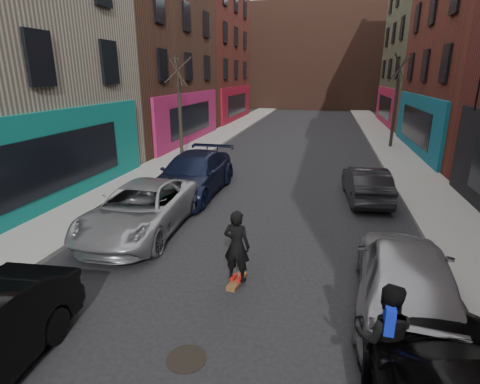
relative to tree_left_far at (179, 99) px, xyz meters
The scene contains 14 objects.
sidewalk_left 12.45m from the tree_left_far, 90.24° to the left, with size 2.50×84.00×0.13m, color gray.
sidewalk_right 17.61m from the tree_left_far, 43.95° to the left, with size 2.50×84.00×0.13m, color gray.
buildings_left 9.00m from the tree_left_far, 164.68° to the right, with size 12.00×56.00×16.50m, color #5B1C1A.
building_far 38.67m from the tree_left_far, 80.73° to the left, with size 40.00×10.00×14.00m, color #47281E.
tree_left_far is the anchor object (origin of this frame).
tree_right_far 13.78m from the tree_left_far, 25.82° to the left, with size 2.00×2.00×6.80m, color black, non-canonical shape.
parked_left_far 11.07m from the tree_left_far, 75.20° to the right, with size 2.46×5.34×1.48m, color gray.
parked_left_end 7.50m from the tree_left_far, 64.81° to the right, with size 2.30×5.65×1.64m, color black.
parked_right_far 16.55m from the tree_left_far, 52.70° to the right, with size 1.90×4.72×1.61m, color #93949B.
parked_right_end 11.63m from the tree_left_far, 29.98° to the right, with size 1.40×4.01×1.32m, color black.
skateboard 14.62m from the tree_left_far, 63.56° to the right, with size 0.22×0.80×0.10m, color brown.
skateboarder 14.44m from the tree_left_far, 63.56° to the right, with size 0.63×0.41×1.72m, color black.
pedestrian 17.96m from the tree_left_far, 58.86° to the right, with size 0.91×0.72×1.81m.
manhole 16.83m from the tree_left_far, 68.44° to the right, with size 0.70×0.70×0.01m, color black.
Camera 1 is at (1.94, -2.28, 4.69)m, focal length 28.00 mm.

